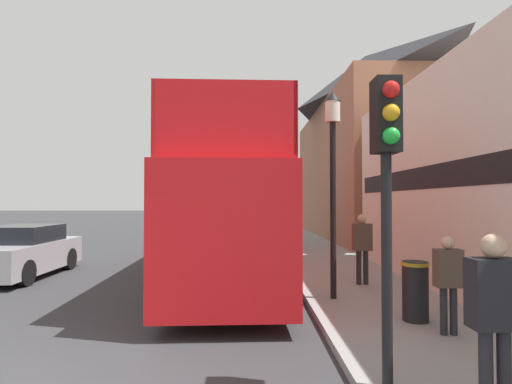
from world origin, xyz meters
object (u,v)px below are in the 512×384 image
(parked_car_ahead_of_bus, at_px, (252,231))
(litter_bin, at_px, (415,289))
(pedestrian_nearest, at_px, (494,307))
(lamp_post_third, at_px, (273,181))
(pedestrian_third, at_px, (362,242))
(pedestrian_second, at_px, (448,275))
(traffic_signal, at_px, (387,160))
(lamp_post_second, at_px, (289,173))
(lamp_post_nearest, at_px, (333,154))
(parked_car_far_side, at_px, (22,252))
(tour_bus, at_px, (231,212))

(parked_car_ahead_of_bus, relative_size, litter_bin, 4.00)
(pedestrian_nearest, bearing_deg, lamp_post_third, 91.70)
(pedestrian_third, bearing_deg, pedestrian_nearest, -94.46)
(pedestrian_nearest, relative_size, litter_bin, 1.71)
(pedestrian_second, relative_size, traffic_signal, 0.44)
(parked_car_ahead_of_bus, height_order, pedestrian_nearest, pedestrian_nearest)
(parked_car_ahead_of_bus, relative_size, traffic_signal, 1.19)
(lamp_post_second, bearing_deg, parked_car_ahead_of_bus, 126.57)
(parked_car_ahead_of_bus, height_order, lamp_post_third, lamp_post_third)
(pedestrian_nearest, bearing_deg, traffic_signal, 143.58)
(pedestrian_nearest, height_order, lamp_post_nearest, lamp_post_nearest)
(lamp_post_second, height_order, litter_bin, lamp_post_second)
(parked_car_far_side, relative_size, traffic_signal, 1.20)
(tour_bus, relative_size, lamp_post_second, 2.33)
(pedestrian_second, distance_m, traffic_signal, 2.88)
(parked_car_ahead_of_bus, bearing_deg, lamp_post_nearest, -84.61)
(tour_bus, relative_size, litter_bin, 11.11)
(parked_car_far_side, bearing_deg, lamp_post_third, -118.77)
(parked_car_ahead_of_bus, xyz_separation_m, lamp_post_nearest, (1.67, -11.69, 2.54))
(litter_bin, bearing_deg, traffic_signal, -118.49)
(parked_car_ahead_of_bus, relative_size, lamp_post_second, 0.84)
(pedestrian_second, height_order, traffic_signal, traffic_signal)
(parked_car_far_side, xyz_separation_m, pedestrian_nearest, (9.08, -8.08, 0.49))
(lamp_post_second, relative_size, litter_bin, 4.77)
(tour_bus, xyz_separation_m, lamp_post_third, (2.22, 15.32, 1.75))
(parked_car_far_side, distance_m, lamp_post_third, 17.90)
(pedestrian_third, height_order, lamp_post_third, lamp_post_third)
(parked_car_far_side, height_order, lamp_post_third, lamp_post_third)
(parked_car_far_side, xyz_separation_m, pedestrian_third, (9.56, -1.91, 0.48))
(parked_car_ahead_of_bus, distance_m, pedestrian_nearest, 16.59)
(parked_car_far_side, xyz_separation_m, lamp_post_second, (8.52, 6.11, 2.80))
(pedestrian_second, xyz_separation_m, lamp_post_third, (-1.46, 21.25, 2.58))
(parked_car_far_side, bearing_deg, traffic_signal, 137.37)
(lamp_post_third, bearing_deg, pedestrian_second, -86.08)
(lamp_post_nearest, bearing_deg, parked_car_far_side, 158.61)
(litter_bin, bearing_deg, pedestrian_nearest, -99.81)
(lamp_post_nearest, distance_m, lamp_post_third, 18.89)
(pedestrian_nearest, height_order, pedestrian_third, pedestrian_nearest)
(parked_car_ahead_of_bus, distance_m, pedestrian_second, 14.36)
(pedestrian_nearest, bearing_deg, lamp_post_nearest, 96.66)
(parked_car_far_side, distance_m, litter_bin, 10.82)
(parked_car_far_side, distance_m, pedestrian_nearest, 12.16)
(lamp_post_second, height_order, lamp_post_third, lamp_post_third)
(pedestrian_second, bearing_deg, lamp_post_second, 96.34)
(parked_car_ahead_of_bus, relative_size, pedestrian_third, 2.35)
(parked_car_ahead_of_bus, height_order, lamp_post_second, lamp_post_second)
(lamp_post_second, bearing_deg, parked_car_far_side, -144.36)
(traffic_signal, height_order, lamp_post_third, lamp_post_third)
(lamp_post_nearest, xyz_separation_m, litter_bin, (1.09, -1.62, -2.56))
(parked_car_far_side, height_order, lamp_post_second, lamp_post_second)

